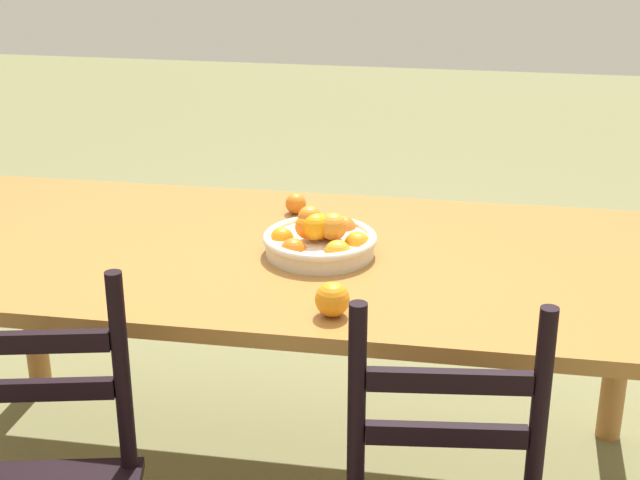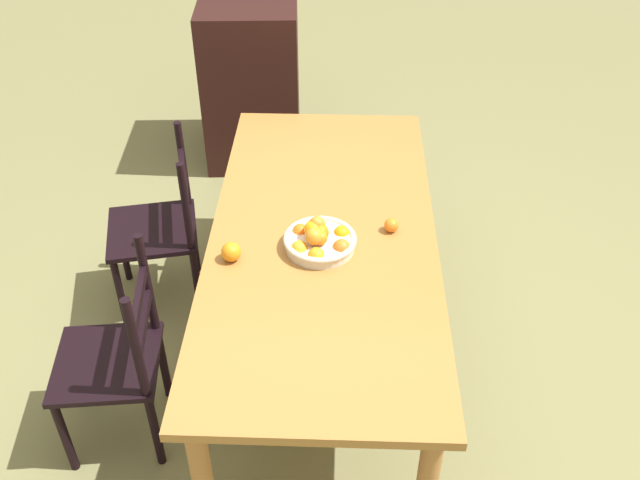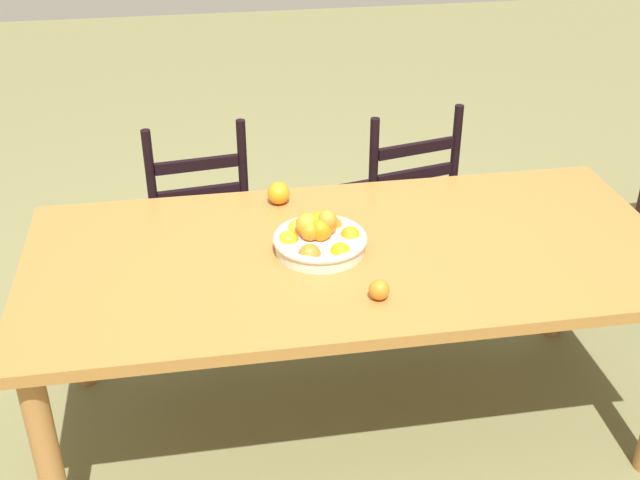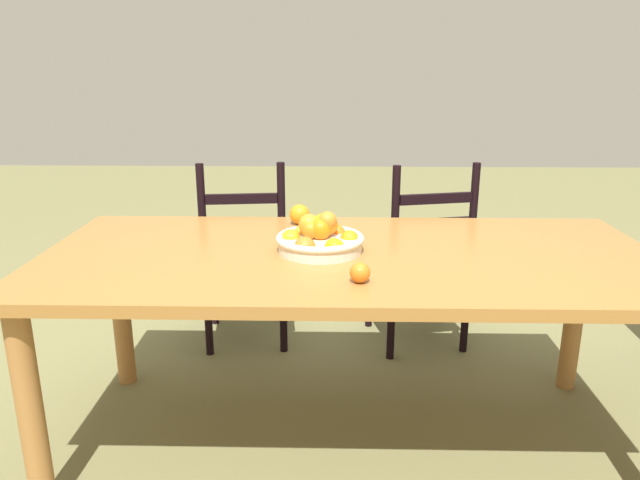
# 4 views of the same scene
# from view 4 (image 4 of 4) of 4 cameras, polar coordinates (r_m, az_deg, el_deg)

# --- Properties ---
(ground_plane) EXTENTS (12.00, 12.00, 0.00)m
(ground_plane) POSITION_cam_4_polar(r_m,az_deg,el_deg) (2.33, 2.57, -18.32)
(ground_plane) COLOR olive
(dining_table) EXTENTS (2.07, 0.95, 0.72)m
(dining_table) POSITION_cam_4_polar(r_m,az_deg,el_deg) (2.04, 2.80, -3.36)
(dining_table) COLOR #9D6930
(dining_table) RESTS_ON ground
(chair_near_window) EXTENTS (0.45, 0.45, 0.91)m
(chair_near_window) POSITION_cam_4_polar(r_m,az_deg,el_deg) (2.89, -7.19, -1.83)
(chair_near_window) COLOR black
(chair_near_window) RESTS_ON ground
(chair_by_cabinet) EXTENTS (0.51, 0.51, 0.91)m
(chair_by_cabinet) POSITION_cam_4_polar(r_m,az_deg,el_deg) (2.89, 9.58, -1.70)
(chair_by_cabinet) COLOR black
(chair_by_cabinet) RESTS_ON ground
(fruit_bowl) EXTENTS (0.30, 0.30, 0.14)m
(fruit_bowl) POSITION_cam_4_polar(r_m,az_deg,el_deg) (2.01, -0.04, 0.12)
(fruit_bowl) COLOR beige
(fruit_bowl) RESTS_ON dining_table
(orange_loose_0) EXTENTS (0.08, 0.08, 0.08)m
(orange_loose_0) POSITION_cam_4_polar(r_m,az_deg,el_deg) (2.35, -1.97, 2.46)
(orange_loose_0) COLOR orange
(orange_loose_0) RESTS_ON dining_table
(orange_loose_1) EXTENTS (0.06, 0.06, 0.06)m
(orange_loose_1) POSITION_cam_4_polar(r_m,az_deg,el_deg) (1.73, 3.84, -3.13)
(orange_loose_1) COLOR orange
(orange_loose_1) RESTS_ON dining_table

